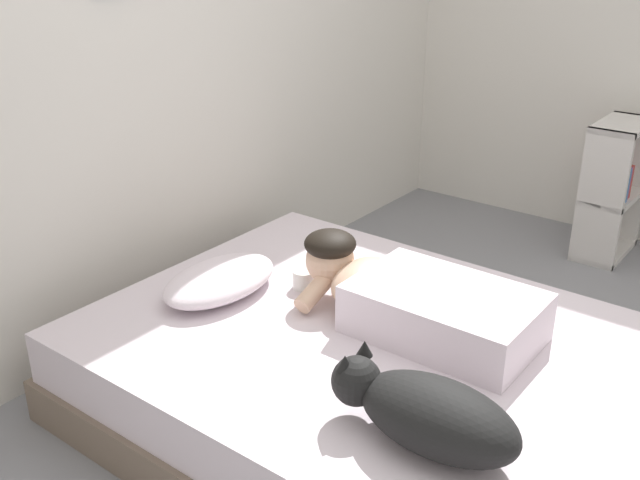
% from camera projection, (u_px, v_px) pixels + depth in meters
% --- Properties ---
extents(ground_plane, '(12.93, 12.93, 0.00)m').
position_uv_depth(ground_plane, '(477.00, 442.00, 2.64)').
color(ground_plane, gray).
extents(back_wall, '(4.47, 0.12, 2.50)m').
position_uv_depth(back_wall, '(148.00, 44.00, 3.04)').
color(back_wall, silver).
rests_on(back_wall, ground).
extents(bed, '(1.55, 2.01, 0.37)m').
position_uv_depth(bed, '(369.00, 378.00, 2.69)').
color(bed, '#726051').
rests_on(bed, ground).
extents(pillow, '(0.52, 0.32, 0.11)m').
position_uv_depth(pillow, '(220.00, 280.00, 2.88)').
color(pillow, silver).
rests_on(pillow, bed).
extents(person_lying, '(0.43, 0.92, 0.27)m').
position_uv_depth(person_lying, '(410.00, 298.00, 2.64)').
color(person_lying, silver).
rests_on(person_lying, bed).
extents(dog, '(0.26, 0.57, 0.21)m').
position_uv_depth(dog, '(427.00, 412.00, 2.03)').
color(dog, black).
rests_on(dog, bed).
extents(coffee_cup, '(0.12, 0.09, 0.07)m').
position_uv_depth(coffee_cup, '(304.00, 279.00, 2.93)').
color(coffee_cup, white).
rests_on(coffee_cup, bed).
extents(cell_phone, '(0.07, 0.14, 0.01)m').
position_uv_depth(cell_phone, '(474.00, 353.00, 2.49)').
color(cell_phone, black).
rests_on(cell_phone, bed).
extents(bookshelf, '(0.45, 0.24, 0.75)m').
position_uv_depth(bookshelf, '(612.00, 189.00, 3.98)').
color(bookshelf, silver).
rests_on(bookshelf, ground).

